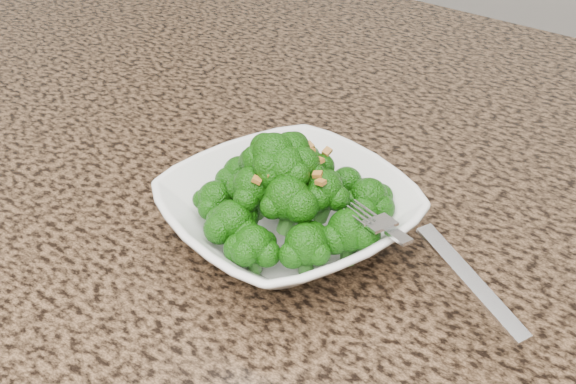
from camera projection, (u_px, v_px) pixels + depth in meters
The scene contains 5 objects.
granite_counter at pixel (268, 171), 0.76m from camera, with size 1.64×1.04×0.03m, color brown.
bowl at pixel (288, 215), 0.63m from camera, with size 0.21×0.21×0.05m, color white.
broccoli_pile at pixel (288, 158), 0.60m from camera, with size 0.18×0.18×0.07m, color #155409, non-canonical shape.
garlic_topping at pixel (288, 121), 0.58m from camera, with size 0.11×0.11×0.01m, color #B4762B, non-canonical shape.
fork at pixel (404, 238), 0.55m from camera, with size 0.19×0.03×0.01m, color silver, non-canonical shape.
Camera 1 is at (0.41, -0.20, 1.30)m, focal length 45.00 mm.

